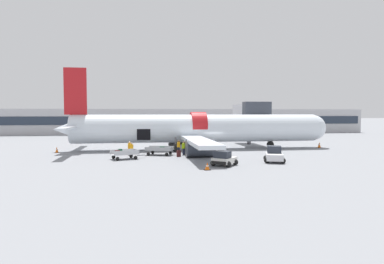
{
  "coord_description": "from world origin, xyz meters",
  "views": [
    {
      "loc": [
        -9.37,
        -42.34,
        4.94
      ],
      "look_at": [
        -2.92,
        0.71,
        2.49
      ],
      "focal_mm": 32.0,
      "sensor_mm": 36.0,
      "label": 1
    }
  ],
  "objects_px": {
    "airplane": "(195,129)",
    "ground_crew_loader_a": "(179,147)",
    "baggage_tug_lead": "(274,155)",
    "ground_crew_driver": "(184,148)",
    "ground_crew_loader_b": "(192,147)",
    "baggage_cart_queued": "(125,154)",
    "baggage_tug_mid": "(224,159)",
    "baggage_cart_loading": "(161,151)",
    "ground_crew_supervisor": "(130,148)",
    "suitcase_on_tarmac_upright": "(179,153)",
    "ground_crew_helper": "(132,149)"
  },
  "relations": [
    {
      "from": "airplane",
      "to": "ground_crew_loader_a",
      "type": "xyz_separation_m",
      "value": [
        -2.66,
        -4.37,
        -1.91
      ]
    },
    {
      "from": "baggage_tug_lead",
      "to": "ground_crew_driver",
      "type": "height_order",
      "value": "ground_crew_driver"
    },
    {
      "from": "airplane",
      "to": "ground_crew_loader_b",
      "type": "bearing_deg",
      "value": -102.84
    },
    {
      "from": "baggage_cart_queued",
      "to": "ground_crew_driver",
      "type": "relative_size",
      "value": 2.34
    },
    {
      "from": "baggage_tug_lead",
      "to": "ground_crew_loader_a",
      "type": "relative_size",
      "value": 2.0
    },
    {
      "from": "baggage_tug_mid",
      "to": "ground_crew_loader_b",
      "type": "xyz_separation_m",
      "value": [
        -1.62,
        9.48,
        0.25
      ]
    },
    {
      "from": "baggage_tug_lead",
      "to": "baggage_tug_mid",
      "type": "bearing_deg",
      "value": -163.1
    },
    {
      "from": "baggage_tug_mid",
      "to": "baggage_cart_queued",
      "type": "bearing_deg",
      "value": 147.57
    },
    {
      "from": "baggage_cart_loading",
      "to": "ground_crew_supervisor",
      "type": "height_order",
      "value": "ground_crew_supervisor"
    },
    {
      "from": "baggage_cart_queued",
      "to": "ground_crew_loader_b",
      "type": "xyz_separation_m",
      "value": [
        7.74,
        3.53,
        0.34
      ]
    },
    {
      "from": "ground_crew_supervisor",
      "to": "ground_crew_loader_a",
      "type": "bearing_deg",
      "value": 6.48
    },
    {
      "from": "baggage_tug_lead",
      "to": "baggage_cart_queued",
      "type": "distance_m",
      "value": 15.58
    },
    {
      "from": "ground_crew_loader_a",
      "to": "airplane",
      "type": "bearing_deg",
      "value": 58.71
    },
    {
      "from": "ground_crew_loader_a",
      "to": "suitcase_on_tarmac_upright",
      "type": "xyz_separation_m",
      "value": [
        -0.32,
        -2.99,
        -0.49
      ]
    },
    {
      "from": "ground_crew_driver",
      "to": "suitcase_on_tarmac_upright",
      "type": "distance_m",
      "value": 1.8
    },
    {
      "from": "baggage_tug_mid",
      "to": "ground_crew_loader_b",
      "type": "distance_m",
      "value": 9.62
    },
    {
      "from": "baggage_cart_loading",
      "to": "ground_crew_driver",
      "type": "height_order",
      "value": "ground_crew_driver"
    },
    {
      "from": "baggage_tug_lead",
      "to": "ground_crew_driver",
      "type": "distance_m",
      "value": 10.87
    },
    {
      "from": "ground_crew_loader_b",
      "to": "ground_crew_supervisor",
      "type": "height_order",
      "value": "ground_crew_loader_b"
    },
    {
      "from": "ground_crew_driver",
      "to": "suitcase_on_tarmac_upright",
      "type": "height_order",
      "value": "ground_crew_driver"
    },
    {
      "from": "ground_crew_driver",
      "to": "ground_crew_supervisor",
      "type": "height_order",
      "value": "ground_crew_supervisor"
    },
    {
      "from": "ground_crew_loader_b",
      "to": "suitcase_on_tarmac_upright",
      "type": "height_order",
      "value": "ground_crew_loader_b"
    },
    {
      "from": "baggage_tug_mid",
      "to": "ground_crew_helper",
      "type": "height_order",
      "value": "ground_crew_helper"
    },
    {
      "from": "baggage_cart_loading",
      "to": "ground_crew_loader_a",
      "type": "relative_size",
      "value": 2.52
    },
    {
      "from": "baggage_cart_loading",
      "to": "ground_crew_supervisor",
      "type": "bearing_deg",
      "value": 171.96
    },
    {
      "from": "airplane",
      "to": "ground_crew_driver",
      "type": "xyz_separation_m",
      "value": [
        -2.21,
        -5.8,
        -1.92
      ]
    },
    {
      "from": "baggage_cart_loading",
      "to": "suitcase_on_tarmac_upright",
      "type": "distance_m",
      "value": 2.65
    },
    {
      "from": "airplane",
      "to": "ground_crew_supervisor",
      "type": "bearing_deg",
      "value": -149.35
    },
    {
      "from": "baggage_tug_lead",
      "to": "baggage_tug_mid",
      "type": "height_order",
      "value": "baggage_tug_lead"
    },
    {
      "from": "baggage_tug_lead",
      "to": "suitcase_on_tarmac_upright",
      "type": "relative_size",
      "value": 3.89
    },
    {
      "from": "baggage_tug_mid",
      "to": "baggage_cart_loading",
      "type": "bearing_deg",
      "value": 120.84
    },
    {
      "from": "ground_crew_driver",
      "to": "suitcase_on_tarmac_upright",
      "type": "bearing_deg",
      "value": -116.28
    },
    {
      "from": "baggage_cart_loading",
      "to": "ground_crew_loader_b",
      "type": "height_order",
      "value": "ground_crew_loader_b"
    },
    {
      "from": "ground_crew_driver",
      "to": "ground_crew_loader_a",
      "type": "bearing_deg",
      "value": 107.4
    },
    {
      "from": "baggage_cart_queued",
      "to": "ground_crew_loader_a",
      "type": "height_order",
      "value": "ground_crew_loader_a"
    },
    {
      "from": "ground_crew_loader_a",
      "to": "baggage_tug_mid",
      "type": "bearing_deg",
      "value": -72.9
    },
    {
      "from": "ground_crew_helper",
      "to": "suitcase_on_tarmac_upright",
      "type": "height_order",
      "value": "ground_crew_helper"
    },
    {
      "from": "ground_crew_loader_b",
      "to": "ground_crew_helper",
      "type": "bearing_deg",
      "value": -171.96
    },
    {
      "from": "airplane",
      "to": "ground_crew_loader_b",
      "type": "distance_m",
      "value": 5.52
    },
    {
      "from": "ground_crew_loader_a",
      "to": "ground_crew_loader_b",
      "type": "distance_m",
      "value": 1.65
    },
    {
      "from": "airplane",
      "to": "baggage_cart_queued",
      "type": "xyz_separation_m",
      "value": [
        -8.89,
        -8.58,
        -2.24
      ]
    },
    {
      "from": "baggage_tug_lead",
      "to": "ground_crew_loader_a",
      "type": "xyz_separation_m",
      "value": [
        -8.76,
        8.45,
        0.17
      ]
    },
    {
      "from": "baggage_cart_queued",
      "to": "ground_crew_loader_b",
      "type": "bearing_deg",
      "value": 24.5
    },
    {
      "from": "baggage_tug_mid",
      "to": "ground_crew_helper",
      "type": "distance_m",
      "value": 12.15
    },
    {
      "from": "baggage_tug_lead",
      "to": "ground_crew_driver",
      "type": "xyz_separation_m",
      "value": [
        -8.31,
        7.01,
        0.15
      ]
    },
    {
      "from": "baggage_tug_mid",
      "to": "ground_crew_supervisor",
      "type": "xyz_separation_m",
      "value": [
        -8.97,
        9.49,
        0.25
      ]
    },
    {
      "from": "baggage_cart_queued",
      "to": "ground_crew_driver",
      "type": "bearing_deg",
      "value": 22.56
    },
    {
      "from": "ground_crew_supervisor",
      "to": "ground_crew_helper",
      "type": "relative_size",
      "value": 1.04
    },
    {
      "from": "baggage_tug_mid",
      "to": "baggage_cart_queued",
      "type": "height_order",
      "value": "baggage_tug_mid"
    },
    {
      "from": "ground_crew_loader_a",
      "to": "ground_crew_driver",
      "type": "relative_size",
      "value": 1.02
    }
  ]
}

